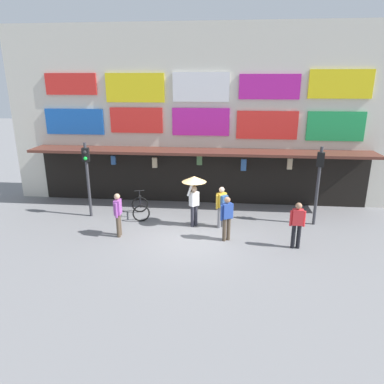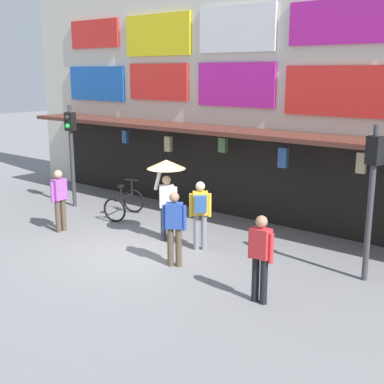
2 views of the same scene
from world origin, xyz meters
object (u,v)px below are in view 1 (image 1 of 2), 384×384
at_px(traffic_light_near, 87,168).
at_px(pedestrian_with_umbrella, 194,187).
at_px(pedestrian_in_purple, 222,204).
at_px(traffic_light_far, 319,174).
at_px(pedestrian_in_red, 118,212).
at_px(pedestrian_in_green, 227,216).
at_px(bicycle_parked, 141,208).
at_px(pedestrian_in_black, 297,223).

distance_m(traffic_light_near, pedestrian_with_umbrella, 4.62).
bearing_deg(pedestrian_in_purple, traffic_light_far, 10.71).
height_order(pedestrian_with_umbrella, pedestrian_in_red, pedestrian_with_umbrella).
xyz_separation_m(traffic_light_near, pedestrian_in_red, (1.83, -1.89, -1.19)).
xyz_separation_m(traffic_light_near, pedestrian_in_green, (5.85, -1.87, -1.19)).
relative_size(traffic_light_near, pedestrian_with_umbrella, 1.54).
height_order(pedestrian_in_red, pedestrian_in_green, same).
relative_size(traffic_light_near, bicycle_parked, 2.43).
height_order(traffic_light_far, pedestrian_with_umbrella, traffic_light_far).
bearing_deg(bicycle_parked, traffic_light_far, -0.92).
relative_size(traffic_light_near, traffic_light_far, 1.00).
relative_size(bicycle_parked, pedestrian_in_green, 0.78).
relative_size(traffic_light_far, pedestrian_in_purple, 1.90).
bearing_deg(pedestrian_with_umbrella, pedestrian_in_green, -42.98).
bearing_deg(traffic_light_far, pedestrian_with_umbrella, -172.08).
relative_size(pedestrian_in_purple, pedestrian_in_black, 1.00).
xyz_separation_m(traffic_light_far, bicycle_parked, (-7.24, 0.12, -1.75)).
distance_m(pedestrian_in_purple, pedestrian_in_black, 3.05).
xyz_separation_m(traffic_light_far, pedestrian_in_green, (-3.56, -1.89, -1.19)).
relative_size(traffic_light_near, pedestrian_in_black, 1.90).
relative_size(pedestrian_in_red, pedestrian_in_black, 1.00).
height_order(traffic_light_far, bicycle_parked, traffic_light_far).
height_order(bicycle_parked, pedestrian_with_umbrella, pedestrian_with_umbrella).
distance_m(traffic_light_near, pedestrian_in_black, 8.64).
bearing_deg(pedestrian_in_black, traffic_light_far, 63.27).
height_order(pedestrian_in_purple, pedestrian_in_green, same).
height_order(pedestrian_in_purple, pedestrian_with_umbrella, pedestrian_with_umbrella).
bearing_deg(pedestrian_in_red, pedestrian_in_green, 0.26).
bearing_deg(bicycle_parked, pedestrian_in_black, -21.41).
bearing_deg(pedestrian_in_purple, pedestrian_in_green, -80.20).
bearing_deg(pedestrian_with_umbrella, traffic_light_near, 171.78).
relative_size(bicycle_parked, pedestrian_in_black, 0.78).
bearing_deg(traffic_light_far, traffic_light_near, -179.88).
distance_m(bicycle_parked, pedestrian_in_purple, 3.62).
bearing_deg(bicycle_parked, pedestrian_in_purple, -13.37).
bearing_deg(pedestrian_with_umbrella, pedestrian_in_purple, -1.83).
bearing_deg(traffic_light_near, traffic_light_far, 0.12).
xyz_separation_m(traffic_light_near, pedestrian_in_black, (8.26, -2.25, -1.19)).
distance_m(pedestrian_in_red, pedestrian_in_green, 4.02).
height_order(pedestrian_in_green, pedestrian_in_black, same).
height_order(pedestrian_in_purple, pedestrian_in_red, same).
bearing_deg(bicycle_parked, traffic_light_near, -176.42).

